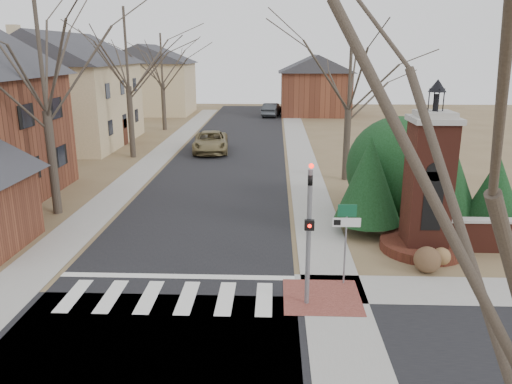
{
  "coord_description": "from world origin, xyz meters",
  "views": [
    {
      "loc": [
        3.29,
        -13.16,
        7.43
      ],
      "look_at": [
        2.55,
        6.0,
        1.99
      ],
      "focal_mm": 35.0,
      "sensor_mm": 36.0,
      "label": 1
    }
  ],
  "objects_px": {
    "traffic_signal_pole": "(309,224)",
    "distant_car": "(271,110)",
    "brick_gate_monument": "(427,197)",
    "pickup_truck": "(211,142)",
    "sign_post": "(346,228)"
  },
  "relations": [
    {
      "from": "traffic_signal_pole",
      "to": "distant_car",
      "type": "distance_m",
      "value": 45.22
    },
    {
      "from": "brick_gate_monument",
      "to": "pickup_truck",
      "type": "bearing_deg",
      "value": 119.02
    },
    {
      "from": "traffic_signal_pole",
      "to": "pickup_truck",
      "type": "distance_m",
      "value": 24.32
    },
    {
      "from": "sign_post",
      "to": "brick_gate_monument",
      "type": "height_order",
      "value": "brick_gate_monument"
    },
    {
      "from": "traffic_signal_pole",
      "to": "sign_post",
      "type": "distance_m",
      "value": 2.02
    },
    {
      "from": "pickup_truck",
      "to": "distant_car",
      "type": "bearing_deg",
      "value": 73.19
    },
    {
      "from": "sign_post",
      "to": "pickup_truck",
      "type": "xyz_separation_m",
      "value": [
        -7.19,
        22.11,
        -1.18
      ]
    },
    {
      "from": "traffic_signal_pole",
      "to": "distant_car",
      "type": "height_order",
      "value": "traffic_signal_pole"
    },
    {
      "from": "brick_gate_monument",
      "to": "pickup_truck",
      "type": "distance_m",
      "value": 21.9
    },
    {
      "from": "traffic_signal_pole",
      "to": "pickup_truck",
      "type": "relative_size",
      "value": 0.81
    },
    {
      "from": "traffic_signal_pole",
      "to": "distant_car",
      "type": "bearing_deg",
      "value": 91.87
    },
    {
      "from": "distant_car",
      "to": "sign_post",
      "type": "bearing_deg",
      "value": 102.42
    },
    {
      "from": "traffic_signal_pole",
      "to": "sign_post",
      "type": "relative_size",
      "value": 1.64
    },
    {
      "from": "traffic_signal_pole",
      "to": "brick_gate_monument",
      "type": "distance_m",
      "value": 6.47
    },
    {
      "from": "sign_post",
      "to": "distant_car",
      "type": "xyz_separation_m",
      "value": [
        -2.77,
        43.74,
        -1.17
      ]
    }
  ]
}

